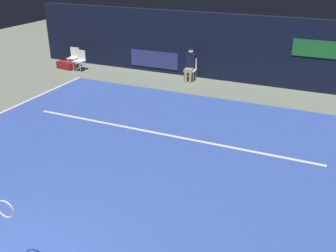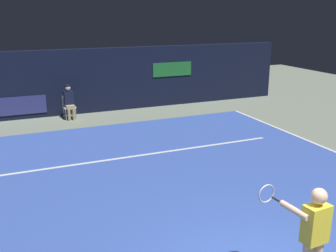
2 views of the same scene
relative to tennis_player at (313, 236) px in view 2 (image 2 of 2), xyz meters
The scene contains 8 objects.
ground_plane 4.71m from the tennis_player, 94.71° to the left, with size 33.96×33.96×0.00m, color gray.
court_surface 4.71m from the tennis_player, 94.71° to the left, with size 11.02×10.71×0.01m, color #3856B2.
line_sideline_left 6.92m from the tennis_player, 42.08° to the left, with size 0.10×10.71×0.01m, color white.
line_service 6.55m from the tennis_player, 93.35° to the left, with size 8.60×0.10×0.01m, color white.
back_wall 12.19m from the tennis_player, 91.79° to the left, with size 17.28×0.33×2.60m.
tennis_player is the anchor object (origin of this frame).
line_judge_on_chair 11.49m from the tennis_player, 97.58° to the left, with size 0.47×0.55×1.32m.
tennis_ball 3.54m from the tennis_player, 45.05° to the left, with size 0.07×0.07×0.07m, color #CCE033.
Camera 2 is at (-3.36, -3.90, 4.00)m, focal length 42.03 mm.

